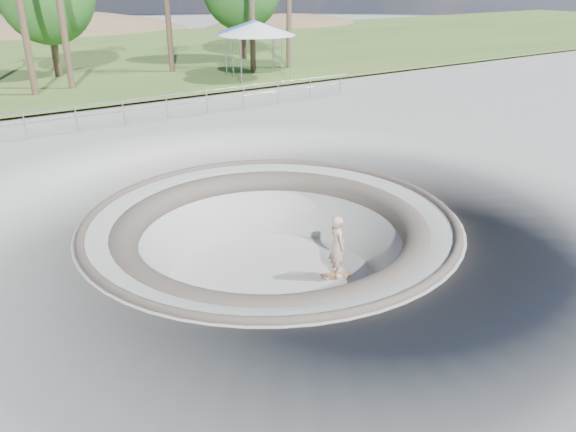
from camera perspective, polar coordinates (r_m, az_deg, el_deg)
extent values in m
plane|color=#969792|center=(15.43, -1.77, -0.22)|extent=(180.00, 180.00, 0.00)
torus|color=#969792|center=(16.33, -1.68, -6.66)|extent=(14.00, 14.00, 4.00)
cylinder|color=#969792|center=(16.31, -1.69, -6.51)|extent=(6.60, 6.60, 0.10)
torus|color=#504A40|center=(15.44, -1.77, -0.29)|extent=(10.24, 10.24, 0.24)
torus|color=#504A40|center=(15.62, -1.75, -1.73)|extent=(8.91, 8.91, 0.81)
cube|color=#3A5A24|center=(47.00, -25.14, 13.98)|extent=(180.00, 36.00, 0.12)
ellipsoid|color=brown|center=(74.98, -21.66, 10.97)|extent=(61.60, 44.00, 28.60)
ellipsoid|color=brown|center=(77.68, -0.21, 14.83)|extent=(42.00, 30.00, 19.50)
cylinder|color=gray|center=(25.64, -16.50, 11.18)|extent=(25.00, 0.05, 0.05)
cylinder|color=gray|center=(25.73, -16.39, 10.20)|extent=(25.00, 0.05, 0.05)
cube|color=#93603A|center=(16.38, 4.92, -5.93)|extent=(0.87, 0.52, 0.02)
cylinder|color=#A6A5AA|center=(16.40, 4.91, -6.04)|extent=(0.10, 0.18, 0.04)
cylinder|color=#A6A5AA|center=(16.40, 4.91, -6.04)|extent=(0.10, 0.18, 0.04)
cylinder|color=beige|center=(16.41, 4.91, -6.07)|extent=(0.07, 0.05, 0.07)
cylinder|color=beige|center=(16.41, 4.91, -6.07)|extent=(0.07, 0.05, 0.07)
cylinder|color=beige|center=(16.41, 4.91, -6.07)|extent=(0.07, 0.05, 0.07)
cylinder|color=beige|center=(16.41, 4.91, -6.07)|extent=(0.07, 0.05, 0.07)
imported|color=tan|center=(15.96, 5.03, -3.05)|extent=(0.57, 0.74, 1.82)
cylinder|color=gray|center=(33.33, -4.05, 15.24)|extent=(0.06, 0.06, 2.43)
cylinder|color=gray|center=(34.95, 0.50, 15.67)|extent=(0.06, 0.06, 2.43)
cylinder|color=gray|center=(36.02, -6.61, 15.76)|extent=(0.06, 0.06, 2.43)
cylinder|color=gray|center=(37.53, -2.26, 16.19)|extent=(0.06, 0.06, 2.43)
cube|color=silver|center=(35.27, -3.15, 17.88)|extent=(3.92, 3.92, 0.08)
cone|color=silver|center=(35.24, -3.17, 18.50)|extent=(6.42, 6.42, 0.77)
cylinder|color=gray|center=(35.51, -4.35, 15.70)|extent=(0.06, 0.06, 2.39)
cylinder|color=gray|center=(37.10, -0.10, 16.09)|extent=(0.06, 0.06, 2.39)
cylinder|color=gray|center=(38.17, -6.71, 16.15)|extent=(0.06, 0.06, 2.39)
cylinder|color=gray|center=(39.65, -2.64, 16.54)|extent=(0.06, 0.06, 2.39)
cube|color=#2D5BA4|center=(37.43, -3.50, 18.13)|extent=(4.28, 4.28, 0.08)
cone|color=#2D5BA4|center=(37.40, -3.52, 18.71)|extent=(5.94, 5.94, 0.76)
cylinder|color=brown|center=(32.82, -25.53, 18.48)|extent=(0.36, 0.36, 8.82)
cylinder|color=brown|center=(38.60, -12.20, 20.35)|extent=(0.36, 0.36, 8.59)
cylinder|color=brown|center=(39.49, 0.10, 20.52)|extent=(0.36, 0.36, 8.08)
cylinder|color=brown|center=(38.64, -22.76, 16.28)|extent=(0.44, 0.44, 4.75)
cylinder|color=brown|center=(43.90, -4.61, 18.72)|extent=(0.44, 0.44, 5.00)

